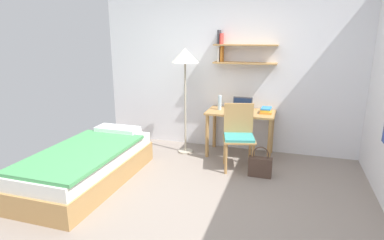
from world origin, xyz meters
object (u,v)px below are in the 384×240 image
at_px(bed, 88,165).
at_px(handbag, 260,166).
at_px(standing_lamp, 185,61).
at_px(desk, 241,119).
at_px(desk_chair, 239,134).
at_px(book_stack, 266,111).
at_px(water_bottle, 220,103).
at_px(laptop, 242,108).

xyz_separation_m(bed, handbag, (2.11, 0.85, -0.09)).
distance_m(standing_lamp, handbag, 1.93).
relative_size(desk, handbag, 2.44).
height_order(desk_chair, handbag, desk_chair).
relative_size(standing_lamp, book_stack, 7.13).
bearing_deg(desk_chair, book_stack, 58.18).
bearing_deg(handbag, bed, -158.07).
bearing_deg(book_stack, bed, -142.75).
bearing_deg(desk_chair, desk, 96.52).
height_order(desk, water_bottle, water_bottle).
height_order(standing_lamp, water_bottle, standing_lamp).
bearing_deg(water_bottle, desk, -3.93).
xyz_separation_m(desk_chair, handbag, (0.34, -0.22, -0.36)).
relative_size(standing_lamp, water_bottle, 7.31).
height_order(desk_chair, water_bottle, water_bottle).
bearing_deg(standing_lamp, desk, 9.70).
xyz_separation_m(standing_lamp, laptop, (0.88, 0.15, -0.72)).
distance_m(laptop, handbag, 1.04).
bearing_deg(desk, laptop, 20.54).
height_order(desk, desk_chair, desk_chair).
xyz_separation_m(laptop, water_bottle, (-0.36, 0.02, 0.06)).
bearing_deg(handbag, book_stack, 91.58).
xyz_separation_m(desk_chair, water_bottle, (-0.40, 0.53, 0.32)).
height_order(desk_chair, standing_lamp, standing_lamp).
xyz_separation_m(book_stack, handbag, (0.02, -0.74, -0.61)).
distance_m(bed, book_stack, 2.68).
height_order(laptop, book_stack, laptop).
bearing_deg(handbag, water_bottle, 134.65).
distance_m(standing_lamp, water_bottle, 0.85).
bearing_deg(water_bottle, standing_lamp, -161.71).
bearing_deg(book_stack, desk_chair, -121.82).
distance_m(bed, standing_lamp, 2.08).
relative_size(desk, laptop, 3.39).
bearing_deg(laptop, desk_chair, -84.91).
relative_size(desk_chair, laptop, 3.01).
bearing_deg(bed, standing_lamp, 59.42).
distance_m(bed, desk_chair, 2.09).
distance_m(desk, standing_lamp, 1.26).
distance_m(desk_chair, standing_lamp, 1.39).
height_order(standing_lamp, book_stack, standing_lamp).
height_order(bed, handbag, bed).
bearing_deg(laptop, water_bottle, 176.94).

